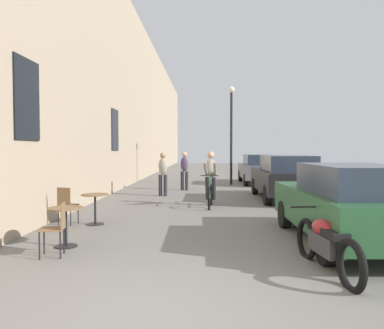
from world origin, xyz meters
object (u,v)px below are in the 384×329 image
(cafe_table_near, at_px, (66,218))
(parked_car_second, at_px, (285,177))
(street_lamp, at_px, (231,123))
(parked_car_third, at_px, (259,169))
(pedestrian_near, at_px, (163,171))
(parked_car_nearest, at_px, (347,203))
(cafe_chair_mid_toward_street, at_px, (66,203))
(cafe_table_mid, at_px, (95,203))
(parked_motorcycle, at_px, (326,244))
(pedestrian_mid, at_px, (184,169))
(cyclist_on_bicycle, at_px, (211,180))
(cafe_chair_near_toward_street, at_px, (57,225))

(cafe_table_near, xyz_separation_m, parked_car_second, (5.34, 6.67, 0.29))
(street_lamp, xyz_separation_m, parked_car_third, (1.47, 0.62, -2.32))
(pedestrian_near, height_order, parked_car_third, pedestrian_near)
(parked_car_nearest, xyz_separation_m, parked_car_second, (0.18, 6.34, 0.03))
(cafe_chair_mid_toward_street, height_order, parked_car_second, parked_car_second)
(cafe_table_mid, distance_m, parked_car_third, 12.11)
(cafe_table_mid, xyz_separation_m, street_lamp, (3.91, 10.22, 2.59))
(cafe_table_mid, distance_m, parked_motorcycle, 5.48)
(pedestrian_near, bearing_deg, pedestrian_mid, 71.16)
(street_lamp, bearing_deg, cyclist_on_bicycle, -98.91)
(cafe_chair_near_toward_street, distance_m, cafe_chair_mid_toward_street, 2.73)
(pedestrian_near, bearing_deg, cafe_chair_near_toward_street, -95.92)
(pedestrian_mid, relative_size, parked_car_nearest, 0.39)
(cafe_table_mid, bearing_deg, pedestrian_mid, 77.42)
(street_lamp, height_order, parked_motorcycle, street_lamp)
(pedestrian_near, relative_size, parked_motorcycle, 0.77)
(cafe_chair_near_toward_street, relative_size, cafe_chair_mid_toward_street, 1.00)
(cafe_chair_near_toward_street, bearing_deg, cafe_table_near, 96.87)
(cafe_table_near, bearing_deg, cafe_chair_mid_toward_street, 109.95)
(cafe_table_near, xyz_separation_m, pedestrian_near, (0.93, 7.61, 0.41))
(cafe_table_near, relative_size, pedestrian_near, 0.43)
(pedestrian_mid, relative_size, parked_car_second, 0.38)
(cafe_table_mid, distance_m, cafe_chair_mid_toward_street, 0.66)
(pedestrian_near, bearing_deg, parked_motorcycle, -69.25)
(parked_motorcycle, bearing_deg, parked_car_second, 82.46)
(cafe_table_near, distance_m, cyclist_on_bicycle, 5.71)
(cafe_table_near, height_order, parked_car_nearest, parked_car_nearest)
(cafe_table_near, bearing_deg, pedestrian_near, 83.04)
(cafe_chair_near_toward_street, height_order, pedestrian_near, pedestrian_near)
(cafe_chair_mid_toward_street, relative_size, cyclist_on_bicycle, 0.51)
(cafe_table_near, bearing_deg, cyclist_on_bicycle, 61.68)
(cafe_table_mid, xyz_separation_m, pedestrian_mid, (1.70, 7.63, 0.42))
(parked_car_nearest, distance_m, parked_car_third, 12.58)
(street_lamp, distance_m, parked_car_second, 6.24)
(parked_car_second, relative_size, parked_car_third, 1.04)
(cafe_chair_near_toward_street, xyz_separation_m, pedestrian_near, (0.85, 8.23, 0.42))
(cyclist_on_bicycle, bearing_deg, cafe_table_mid, -133.12)
(parked_car_second, height_order, parked_motorcycle, parked_car_second)
(pedestrian_mid, distance_m, parked_car_third, 4.88)
(cafe_table_near, xyz_separation_m, parked_car_nearest, (5.17, 0.33, 0.26))
(pedestrian_mid, distance_m, parked_motorcycle, 11.29)
(street_lamp, relative_size, parked_car_nearest, 1.15)
(cyclist_on_bicycle, height_order, parked_car_second, cyclist_on_bicycle)
(pedestrian_near, bearing_deg, cafe_table_mid, -100.14)
(cafe_table_near, xyz_separation_m, pedestrian_mid, (1.64, 9.70, 0.42))
(pedestrian_mid, bearing_deg, parked_car_second, -39.20)
(cafe_table_mid, xyz_separation_m, parked_car_second, (5.41, 4.61, 0.29))
(cafe_chair_mid_toward_street, bearing_deg, cafe_chair_near_toward_street, -73.03)
(cafe_chair_near_toward_street, xyz_separation_m, parked_car_second, (5.27, 7.30, 0.29))
(parked_car_nearest, bearing_deg, cafe_table_near, -176.33)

